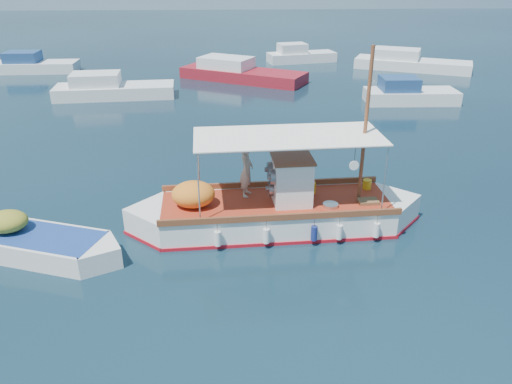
{
  "coord_description": "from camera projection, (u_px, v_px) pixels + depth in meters",
  "views": [
    {
      "loc": [
        -1.82,
        -14.28,
        8.21
      ],
      "look_at": [
        -1.12,
        0.0,
        1.51
      ],
      "focal_mm": 35.0,
      "sensor_mm": 36.0,
      "label": 1
    }
  ],
  "objects": [
    {
      "name": "fishing_caique",
      "position": [
        274.0,
        212.0,
        16.67
      ],
      "size": [
        10.01,
        3.15,
        6.12
      ],
      "rotation": [
        0.0,
        0.0,
        0.06
      ],
      "color": "white",
      "rests_on": "ground"
    },
    {
      "name": "bg_boat_n",
      "position": [
        239.0,
        73.0,
        37.01
      ],
      "size": [
        9.56,
        6.98,
        1.8
      ],
      "rotation": [
        0.0,
        0.0,
        -0.5
      ],
      "color": "maroon",
      "rests_on": "ground"
    },
    {
      "name": "bg_boat_e",
      "position": [
        409.0,
        63.0,
        40.59
      ],
      "size": [
        9.32,
        6.04,
        1.8
      ],
      "rotation": [
        0.0,
        0.0,
        -0.42
      ],
      "color": "silver",
      "rests_on": "ground"
    },
    {
      "name": "bg_boat_nw",
      "position": [
        111.0,
        90.0,
        32.38
      ],
      "size": [
        7.75,
        3.04,
        1.8
      ],
      "rotation": [
        0.0,
        0.0,
        0.09
      ],
      "color": "silver",
      "rests_on": "ground"
    },
    {
      "name": "ground",
      "position": [
        290.0,
        233.0,
        16.48
      ],
      "size": [
        160.0,
        160.0,
        0.0
      ],
      "primitive_type": "plane",
      "color": "black",
      "rests_on": "ground"
    },
    {
      "name": "bg_boat_far_n",
      "position": [
        300.0,
        56.0,
        43.54
      ],
      "size": [
        6.16,
        3.23,
        1.8
      ],
      "rotation": [
        0.0,
        0.0,
        0.22
      ],
      "color": "silver",
      "rests_on": "ground"
    },
    {
      "name": "bg_boat_far_w",
      "position": [
        34.0,
        66.0,
        39.69
      ],
      "size": [
        6.39,
        2.39,
        1.8
      ],
      "rotation": [
        0.0,
        0.0,
        0.01
      ],
      "color": "silver",
      "rests_on": "ground"
    },
    {
      "name": "dinghy",
      "position": [
        31.0,
        244.0,
        15.23
      ],
      "size": [
        5.84,
        3.06,
        1.5
      ],
      "rotation": [
        0.0,
        0.0,
        -0.33
      ],
      "color": "white",
      "rests_on": "ground"
    },
    {
      "name": "bg_boat_ne",
      "position": [
        408.0,
        95.0,
        31.2
      ],
      "size": [
        5.67,
        2.32,
        1.8
      ],
      "rotation": [
        0.0,
        0.0,
        -0.02
      ],
      "color": "silver",
      "rests_on": "ground"
    }
  ]
}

